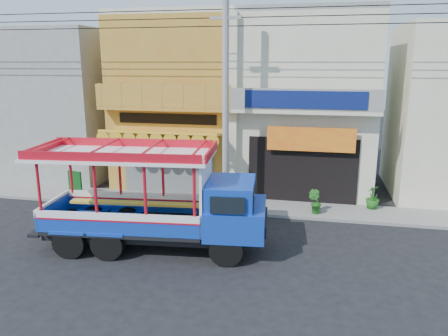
% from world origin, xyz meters
% --- Properties ---
extents(ground, '(90.00, 90.00, 0.00)m').
position_xyz_m(ground, '(0.00, 0.00, 0.00)').
color(ground, black).
rests_on(ground, ground).
extents(sidewalk, '(30.00, 2.00, 0.12)m').
position_xyz_m(sidewalk, '(0.00, 4.00, 0.06)').
color(sidewalk, slate).
rests_on(sidewalk, ground).
extents(shophouse_left, '(6.00, 7.50, 8.24)m').
position_xyz_m(shophouse_left, '(-4.00, 7.96, 4.11)').
color(shophouse_left, '#B57128').
rests_on(shophouse_left, ground).
extents(shophouse_right, '(6.00, 6.75, 8.24)m').
position_xyz_m(shophouse_right, '(2.00, 7.96, 4.11)').
color(shophouse_right, beige).
rests_on(shophouse_right, ground).
extents(party_pilaster, '(0.35, 0.30, 8.00)m').
position_xyz_m(party_pilaster, '(-1.00, 4.85, 4.00)').
color(party_pilaster, beige).
rests_on(party_pilaster, ground).
extents(filler_building_left, '(6.00, 6.00, 7.60)m').
position_xyz_m(filler_building_left, '(-11.00, 8.00, 3.80)').
color(filler_building_left, gray).
rests_on(filler_building_left, ground).
extents(utility_pole, '(28.00, 0.26, 9.00)m').
position_xyz_m(utility_pole, '(-0.85, 3.30, 5.03)').
color(utility_pole, gray).
rests_on(utility_pole, ground).
extents(songthaew_truck, '(7.61, 3.09, 3.46)m').
position_xyz_m(songthaew_truck, '(-2.04, -0.69, 1.67)').
color(songthaew_truck, black).
rests_on(songthaew_truck, ground).
extents(green_sign, '(0.73, 0.46, 1.11)m').
position_xyz_m(green_sign, '(-8.04, 3.79, 0.59)').
color(green_sign, black).
rests_on(green_sign, sidewalk).
extents(potted_plant_b, '(0.66, 0.61, 0.96)m').
position_xyz_m(potted_plant_b, '(2.59, 3.53, 0.60)').
color(potted_plant_b, '#1F5C1A').
rests_on(potted_plant_b, sidewalk).
extents(potted_plant_c, '(0.76, 0.76, 0.97)m').
position_xyz_m(potted_plant_c, '(4.91, 4.63, 0.61)').
color(potted_plant_c, '#1F5C1A').
rests_on(potted_plant_c, sidewalk).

